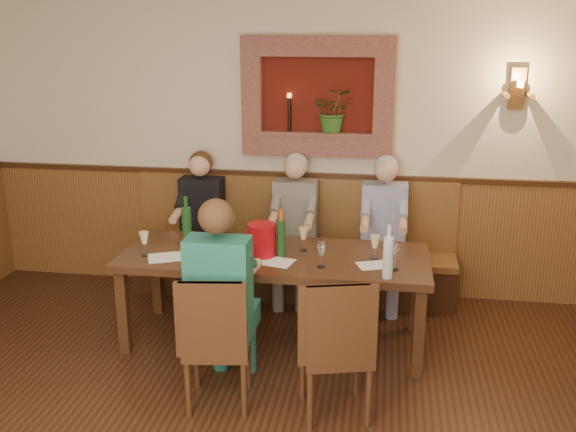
% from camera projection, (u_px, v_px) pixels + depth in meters
% --- Properties ---
extents(room_shell, '(6.04, 6.04, 2.82)m').
position_uv_depth(room_shell, '(203.00, 158.00, 2.93)').
color(room_shell, beige).
rests_on(room_shell, ground).
extents(wainscoting, '(6.02, 6.02, 1.15)m').
position_uv_depth(wainscoting, '(212.00, 406.00, 3.31)').
color(wainscoting, brown).
rests_on(wainscoting, ground).
extents(wall_niche, '(1.36, 0.30, 1.06)m').
position_uv_depth(wall_niche, '(322.00, 102.00, 5.71)').
color(wall_niche, '#53130B').
rests_on(wall_niche, ground).
extents(wall_sconce, '(0.25, 0.20, 0.35)m').
position_uv_depth(wall_sconce, '(517.00, 90.00, 5.41)').
color(wall_sconce, brown).
rests_on(wall_sconce, ground).
extents(dining_table, '(2.40, 0.90, 0.75)m').
position_uv_depth(dining_table, '(274.00, 263.00, 5.03)').
color(dining_table, black).
rests_on(dining_table, ground).
extents(bench, '(3.00, 0.45, 1.11)m').
position_uv_depth(bench, '(292.00, 262.00, 6.03)').
color(bench, '#381E0F').
rests_on(bench, ground).
extents(chair_near_left, '(0.48, 0.48, 0.96)m').
position_uv_depth(chair_near_left, '(219.00, 367.00, 4.28)').
color(chair_near_left, black).
rests_on(chair_near_left, ground).
extents(chair_near_right, '(0.53, 0.53, 0.99)m').
position_uv_depth(chair_near_right, '(335.00, 375.00, 4.17)').
color(chair_near_right, black).
rests_on(chair_near_right, ground).
extents(person_bench_left, '(0.39, 0.48, 1.36)m').
position_uv_depth(person_bench_left, '(201.00, 238.00, 5.99)').
color(person_bench_left, black).
rests_on(person_bench_left, ground).
extents(person_bench_mid, '(0.40, 0.49, 1.37)m').
position_uv_depth(person_bench_mid, '(294.00, 242.00, 5.85)').
color(person_bench_mid, '#4F4A48').
rests_on(person_bench_mid, ground).
extents(person_bench_right, '(0.40, 0.49, 1.37)m').
position_uv_depth(person_bench_right, '(383.00, 246.00, 5.74)').
color(person_bench_right, navy).
rests_on(person_bench_right, ground).
extents(person_chair_front, '(0.42, 0.51, 1.42)m').
position_uv_depth(person_chair_front, '(223.00, 314.00, 4.35)').
color(person_chair_front, '#195657').
rests_on(person_chair_front, ground).
extents(spittoon_bucket, '(0.28, 0.28, 0.25)m').
position_uv_depth(spittoon_bucket, '(262.00, 240.00, 4.95)').
color(spittoon_bucket, '#B30B14').
rests_on(spittoon_bucket, dining_table).
extents(wine_bottle_green_a, '(0.07, 0.07, 0.38)m').
position_uv_depth(wine_bottle_green_a, '(281.00, 237.00, 4.93)').
color(wine_bottle_green_a, '#19471E').
rests_on(wine_bottle_green_a, dining_table).
extents(wine_bottle_green_b, '(0.10, 0.10, 0.41)m').
position_uv_depth(wine_bottle_green_b, '(187.00, 225.00, 5.16)').
color(wine_bottle_green_b, '#19471E').
rests_on(wine_bottle_green_b, dining_table).
extents(water_bottle, '(0.08, 0.08, 0.39)m').
position_uv_depth(water_bottle, '(388.00, 257.00, 4.50)').
color(water_bottle, silver).
rests_on(water_bottle, dining_table).
extents(tasting_sheet_a, '(0.36, 0.32, 0.00)m').
position_uv_depth(tasting_sheet_a, '(168.00, 257.00, 4.94)').
color(tasting_sheet_a, white).
rests_on(tasting_sheet_a, dining_table).
extents(tasting_sheet_b, '(0.32, 0.26, 0.00)m').
position_uv_depth(tasting_sheet_b, '(274.00, 261.00, 4.85)').
color(tasting_sheet_b, white).
rests_on(tasting_sheet_b, dining_table).
extents(tasting_sheet_c, '(0.29, 0.25, 0.00)m').
position_uv_depth(tasting_sheet_c, '(374.00, 265.00, 4.78)').
color(tasting_sheet_c, white).
rests_on(tasting_sheet_c, dining_table).
extents(tasting_sheet_d, '(0.28, 0.21, 0.00)m').
position_uv_depth(tasting_sheet_d, '(227.00, 264.00, 4.79)').
color(tasting_sheet_d, white).
rests_on(tasting_sheet_d, dining_table).
extents(wine_glass_0, '(0.08, 0.08, 0.19)m').
position_uv_depth(wine_glass_0, '(321.00, 255.00, 4.71)').
color(wine_glass_0, white).
rests_on(wine_glass_0, dining_table).
extents(wine_glass_1, '(0.08, 0.08, 0.19)m').
position_uv_depth(wine_glass_1, '(303.00, 239.00, 5.05)').
color(wine_glass_1, '#E0C786').
rests_on(wine_glass_1, dining_table).
extents(wine_glass_2, '(0.08, 0.08, 0.19)m').
position_uv_depth(wine_glass_2, '(144.00, 244.00, 4.95)').
color(wine_glass_2, '#E0C786').
rests_on(wine_glass_2, dining_table).
extents(wine_glass_3, '(0.08, 0.08, 0.19)m').
position_uv_depth(wine_glass_3, '(247.00, 254.00, 4.74)').
color(wine_glass_3, '#E0C786').
rests_on(wine_glass_3, dining_table).
extents(wine_glass_4, '(0.08, 0.08, 0.19)m').
position_uv_depth(wine_glass_4, '(395.00, 257.00, 4.67)').
color(wine_glass_4, white).
rests_on(wine_glass_4, dining_table).
extents(wine_glass_5, '(0.08, 0.08, 0.19)m').
position_uv_depth(wine_glass_5, '(197.00, 246.00, 4.91)').
color(wine_glass_5, '#E0C786').
rests_on(wine_glass_5, dining_table).
extents(wine_glass_6, '(0.08, 0.08, 0.19)m').
position_uv_depth(wine_glass_6, '(375.00, 248.00, 4.87)').
color(wine_glass_6, '#E0C786').
rests_on(wine_glass_6, dining_table).
extents(wine_glass_7, '(0.08, 0.08, 0.19)m').
position_uv_depth(wine_glass_7, '(186.00, 232.00, 5.22)').
color(wine_glass_7, white).
rests_on(wine_glass_7, dining_table).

